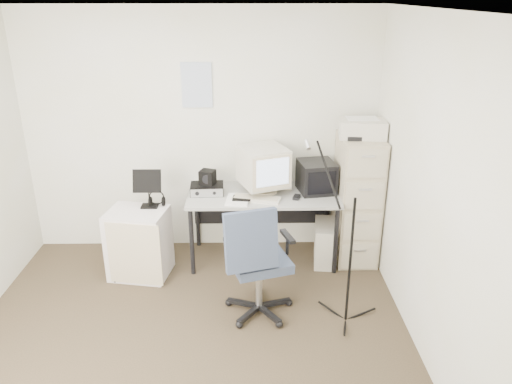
{
  "coord_description": "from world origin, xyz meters",
  "views": [
    {
      "loc": [
        0.49,
        -3.16,
        2.61
      ],
      "look_at": [
        0.55,
        0.95,
        0.95
      ],
      "focal_mm": 35.0,
      "sensor_mm": 36.0,
      "label": 1
    }
  ],
  "objects_px": {
    "filing_cabinet": "(357,199)",
    "side_cart": "(139,243)",
    "desk": "(263,227)",
    "office_chair": "(259,259)"
  },
  "relations": [
    {
      "from": "filing_cabinet",
      "to": "office_chair",
      "type": "bearing_deg",
      "value": -136.02
    },
    {
      "from": "filing_cabinet",
      "to": "side_cart",
      "type": "bearing_deg",
      "value": -171.56
    },
    {
      "from": "desk",
      "to": "filing_cabinet",
      "type": "bearing_deg",
      "value": 1.81
    },
    {
      "from": "desk",
      "to": "office_chair",
      "type": "xyz_separation_m",
      "value": [
        -0.06,
        -0.95,
        0.16
      ]
    },
    {
      "from": "side_cart",
      "to": "filing_cabinet",
      "type": "bearing_deg",
      "value": 18.36
    },
    {
      "from": "desk",
      "to": "side_cart",
      "type": "bearing_deg",
      "value": -166.51
    },
    {
      "from": "filing_cabinet",
      "to": "desk",
      "type": "xyz_separation_m",
      "value": [
        -0.95,
        -0.03,
        -0.29
      ]
    },
    {
      "from": "office_chair",
      "to": "filing_cabinet",
      "type": "bearing_deg",
      "value": 26.63
    },
    {
      "from": "filing_cabinet",
      "to": "office_chair",
      "type": "height_order",
      "value": "filing_cabinet"
    },
    {
      "from": "desk",
      "to": "side_cart",
      "type": "distance_m",
      "value": 1.25
    }
  ]
}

